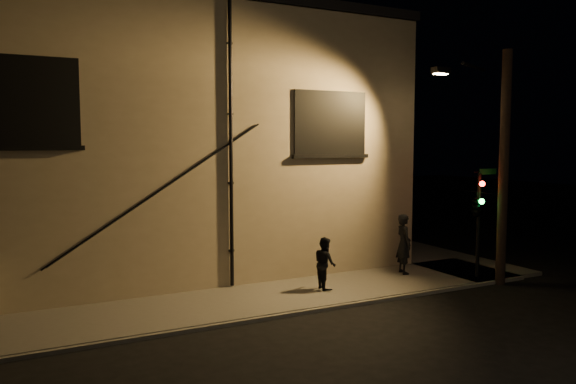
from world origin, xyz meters
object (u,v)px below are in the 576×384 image
pedestrian_b (325,263)px  traffic_signal (477,205)px  streetlamp_pole (500,161)px  pedestrian_a (404,244)px

pedestrian_b → traffic_signal: (4.87, -1.05, 1.55)m
pedestrian_b → traffic_signal: bearing=-94.2°
traffic_signal → streetlamp_pole: streetlamp_pole is taller
pedestrian_a → traffic_signal: 2.59m
traffic_signal → streetlamp_pole: bearing=-54.3°
traffic_signal → pedestrian_a: bearing=136.1°
streetlamp_pole → traffic_signal: bearing=125.7°
traffic_signal → pedestrian_b: bearing=167.8°
streetlamp_pole → pedestrian_b: bearing=163.3°
pedestrian_a → streetlamp_pole: size_ratio=0.27×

